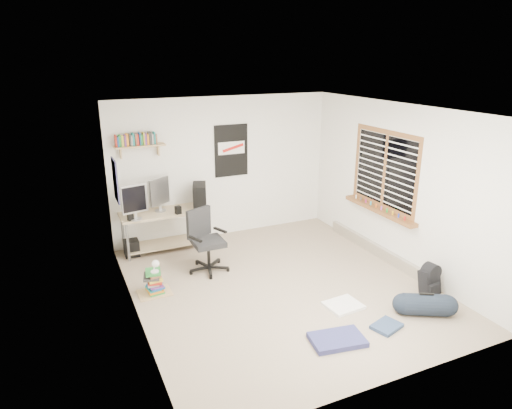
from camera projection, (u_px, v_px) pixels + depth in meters
name	position (u px, v px, depth m)	size (l,w,h in m)	color
floor	(280.00, 287.00, 6.54)	(4.00, 4.50, 0.01)	gray
ceiling	(283.00, 109.00, 5.76)	(4.00, 4.50, 0.01)	white
back_wall	(223.00, 168.00, 8.10)	(4.00, 0.01, 2.50)	silver
left_wall	(130.00, 225.00, 5.37)	(0.01, 4.50, 2.50)	silver
right_wall	(399.00, 187.00, 6.94)	(0.01, 4.50, 2.50)	silver
desk	(164.00, 229.00, 7.70)	(1.41, 0.62, 0.64)	#CBC38C
monitor_left	(135.00, 209.00, 7.13)	(0.42, 0.10, 0.46)	#AFAEB4
monitor_right	(160.00, 201.00, 7.52)	(0.41, 0.10, 0.45)	#97989C
pc_tower	(200.00, 198.00, 7.65)	(0.21, 0.45, 0.47)	black
keyboard	(166.00, 216.00, 7.44)	(0.43, 0.15, 0.02)	black
speaker_left	(130.00, 218.00, 7.15)	(0.08, 0.08, 0.17)	black
speaker_right	(178.00, 211.00, 7.44)	(0.09, 0.09, 0.17)	black
office_chair	(208.00, 241.00, 6.88)	(0.63, 0.63, 0.97)	black
wall_shelf	(140.00, 146.00, 7.27)	(0.80, 0.22, 0.24)	tan
poster_back_wall	(231.00, 151.00, 8.04)	(0.62, 0.03, 0.92)	black
poster_left_wall	(115.00, 180.00, 6.33)	(0.02, 0.42, 0.60)	navy
window	(384.00, 170.00, 7.11)	(0.10, 1.50, 1.26)	brown
baseboard_heater	(377.00, 250.00, 7.54)	(0.08, 2.50, 0.18)	#B7B2A8
backpack	(429.00, 282.00, 6.25)	(0.27, 0.22, 0.36)	black
duffel_bag	(425.00, 305.00, 5.79)	(0.28, 0.28, 0.55)	black
tshirt	(343.00, 305.00, 6.01)	(0.45, 0.38, 0.04)	white
jeans_a	(337.00, 340.00, 5.27)	(0.62, 0.39, 0.07)	navy
jeans_b	(387.00, 326.00, 5.54)	(0.35, 0.26, 0.04)	navy
book_stack	(154.00, 284.00, 6.31)	(0.47, 0.39, 0.32)	brown
desk_lamp	(155.00, 269.00, 6.23)	(0.11, 0.19, 0.19)	silver
subwoofer	(132.00, 248.00, 7.50)	(0.24, 0.24, 0.26)	black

